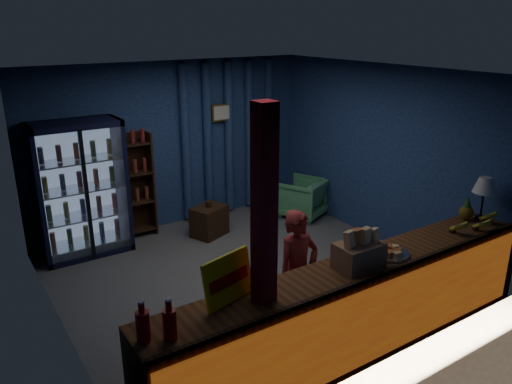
{
  "coord_description": "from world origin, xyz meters",
  "views": [
    {
      "loc": [
        -3.12,
        -4.92,
        3.15
      ],
      "look_at": [
        -0.0,
        -0.2,
        1.21
      ],
      "focal_mm": 35.0,
      "sensor_mm": 36.0,
      "label": 1
    }
  ],
  "objects_px": {
    "green_chair": "(302,198)",
    "pastry_tray": "(389,252)",
    "shopkeeper": "(298,273)",
    "table_lamp": "(485,187)"
  },
  "relations": [
    {
      "from": "green_chair",
      "to": "pastry_tray",
      "type": "xyz_separation_m",
      "value": [
        -1.44,
        -3.16,
        0.65
      ]
    },
    {
      "from": "table_lamp",
      "to": "pastry_tray",
      "type": "bearing_deg",
      "value": -178.36
    },
    {
      "from": "shopkeeper",
      "to": "green_chair",
      "type": "relative_size",
      "value": 1.92
    },
    {
      "from": "shopkeeper",
      "to": "table_lamp",
      "type": "distance_m",
      "value": 2.43
    },
    {
      "from": "shopkeeper",
      "to": "pastry_tray",
      "type": "bearing_deg",
      "value": -40.89
    },
    {
      "from": "green_chair",
      "to": "shopkeeper",
      "type": "bearing_deg",
      "value": 26.53
    },
    {
      "from": "green_chair",
      "to": "table_lamp",
      "type": "distance_m",
      "value": 3.28
    },
    {
      "from": "shopkeeper",
      "to": "green_chair",
      "type": "distance_m",
      "value": 3.38
    },
    {
      "from": "shopkeeper",
      "to": "table_lamp",
      "type": "relative_size",
      "value": 2.65
    },
    {
      "from": "shopkeeper",
      "to": "pastry_tray",
      "type": "distance_m",
      "value": 0.94
    }
  ]
}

